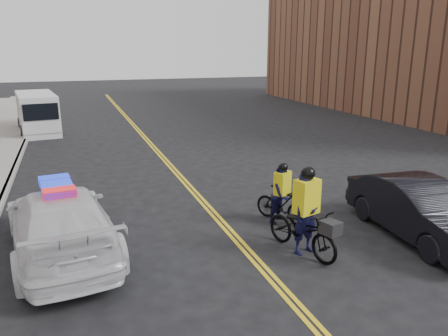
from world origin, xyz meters
name	(u,v)px	position (x,y,z in m)	size (l,w,h in m)	color
ground	(241,244)	(0.00, 0.00, 0.00)	(120.00, 120.00, 0.00)	black
center_line_left	(168,165)	(-0.08, 8.00, 0.01)	(0.10, 60.00, 0.01)	yellow
center_line_right	(172,165)	(0.08, 8.00, 0.01)	(0.10, 60.00, 0.01)	yellow
curb	(11,177)	(-6.00, 8.00, 0.07)	(0.20, 60.00, 0.15)	gray
building_across	(425,37)	(22.00, 18.00, 5.50)	(12.00, 30.00, 11.00)	brown
police_cruiser	(61,222)	(-4.16, 0.96, 0.80)	(2.86, 5.70, 1.75)	silver
dark_sedan	(420,210)	(4.47, -1.11, 0.75)	(1.58, 4.53, 1.49)	black
cargo_van	(38,114)	(-5.48, 17.78, 1.08)	(2.59, 5.50, 2.22)	silver
cyclist_near	(306,223)	(1.28, -0.91, 0.74)	(1.33, 2.29, 2.12)	black
cyclist_far	(282,199)	(1.63, 0.99, 0.67)	(1.25, 1.70, 1.71)	black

